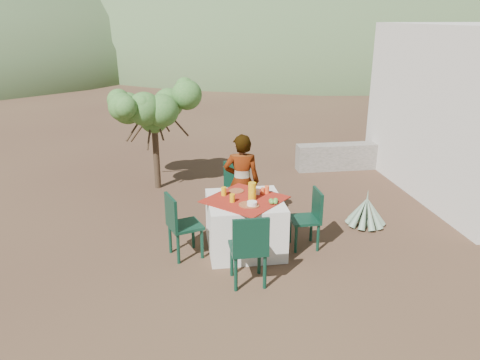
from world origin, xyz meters
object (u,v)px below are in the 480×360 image
person (242,182)px  juice_pitcher (252,191)px  shrub_tree (157,114)px  chair_left (180,223)px  chair_right (310,216)px  table (245,224)px  agave (366,212)px  chair_far (236,188)px  chair_near (249,247)px

person → juice_pitcher: size_ratio=6.20×
shrub_tree → chair_left: bearing=-83.8°
chair_right → chair_left: bearing=-89.4°
table → agave: size_ratio=1.96×
table → person: bearing=85.2°
chair_far → agave: (1.97, -0.58, -0.29)m
table → chair_right: (0.91, -0.05, 0.09)m
chair_near → chair_right: (1.01, 0.90, -0.05)m
person → chair_near: bearing=93.8°
chair_far → juice_pitcher: 1.19m
agave → shrub_tree: bearing=144.9°
chair_far → juice_pitcher: juice_pitcher is taller
juice_pitcher → chair_right: bearing=-1.7°
chair_left → person: (0.96, 0.82, 0.25)m
person → shrub_tree: (-1.28, 2.05, 0.68)m
person → chair_left: bearing=49.6°
shrub_tree → juice_pitcher: bearing=-64.9°
chair_left → chair_right: 1.82m
table → shrub_tree: size_ratio=0.72×
table → chair_left: (-0.90, -0.10, 0.12)m
table → chair_near: size_ratio=1.38×
chair_far → shrub_tree: size_ratio=0.51×
agave → person: bearing=173.8°
table → chair_right: size_ratio=1.53×
chair_left → juice_pitcher: 1.07m
table → chair_near: 0.97m
chair_near → juice_pitcher: (0.19, 0.92, 0.36)m
table → chair_far: 1.11m
juice_pitcher → table: bearing=162.6°
table → shrub_tree: bearing=113.7°
agave → chair_right: bearing=-152.6°
chair_near → person: size_ratio=0.63×
chair_right → shrub_tree: (-2.13, 2.83, 0.95)m
chair_near → agave: size_ratio=1.42×
chair_left → chair_right: (1.82, 0.05, -0.03)m
table → person: size_ratio=0.87×
shrub_tree → juice_pitcher: (1.31, -2.80, -0.54)m
chair_near → chair_right: 1.35m
table → juice_pitcher: bearing=-17.4°
chair_near → chair_right: chair_near is taller
chair_far → chair_right: size_ratio=1.09×
chair_far → chair_right: bearing=-41.0°
table → person: (0.06, 0.73, 0.37)m
chair_left → agave: size_ratio=1.36×
agave → juice_pitcher: 2.09m
chair_right → shrub_tree: shrub_tree is taller
juice_pitcher → chair_left: bearing=-176.0°
chair_near → shrub_tree: (-1.12, 3.72, 0.90)m
person → shrub_tree: size_ratio=0.83×
table → juice_pitcher: size_ratio=5.39×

